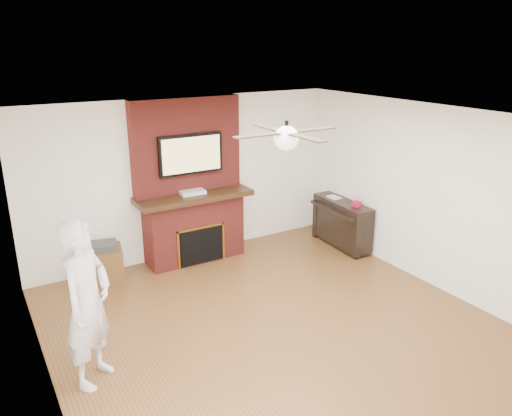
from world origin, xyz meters
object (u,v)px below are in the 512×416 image
fireplace (191,197)px  piano (341,222)px  side_table (105,263)px  person (88,303)px

fireplace → piano: (2.31, -0.84, -0.57)m
side_table → piano: (3.72, -0.77, 0.16)m
fireplace → person: 3.09m
fireplace → piano: size_ratio=2.05×
person → side_table: person is taller
fireplace → side_table: (-1.41, -0.07, -0.73)m
side_table → piano: size_ratio=0.47×
fireplace → person: bearing=-132.8°
person → side_table: bearing=26.4°
fireplace → piano: bearing=-20.0°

